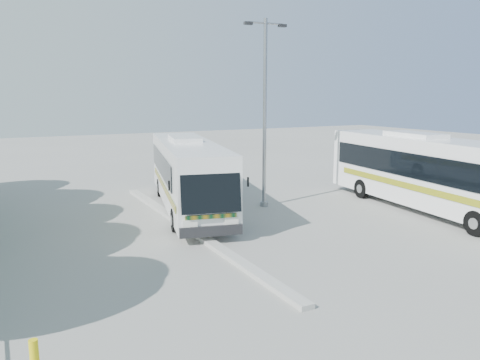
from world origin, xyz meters
TOP-DOWN VIEW (x-y plane):
  - ground at (0.00, 0.00)m, footprint 100.00×100.00m
  - kerb_divider at (-2.30, 2.00)m, footprint 0.40×16.00m
  - coach_main at (-1.01, 5.15)m, footprint 4.75×11.42m
  - coach_adjacent at (8.45, -0.22)m, footprint 3.74×12.10m
  - lamppost at (2.37, 4.01)m, footprint 2.10×0.30m

SIDE VIEW (x-z plane):
  - ground at x=0.00m, z-range 0.00..0.00m
  - kerb_divider at x=-2.30m, z-range 0.00..0.15m
  - coach_main at x=-1.01m, z-range 0.15..3.26m
  - coach_adjacent at x=8.45m, z-range 0.16..3.46m
  - lamppost at x=2.37m, z-range 0.44..9.01m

